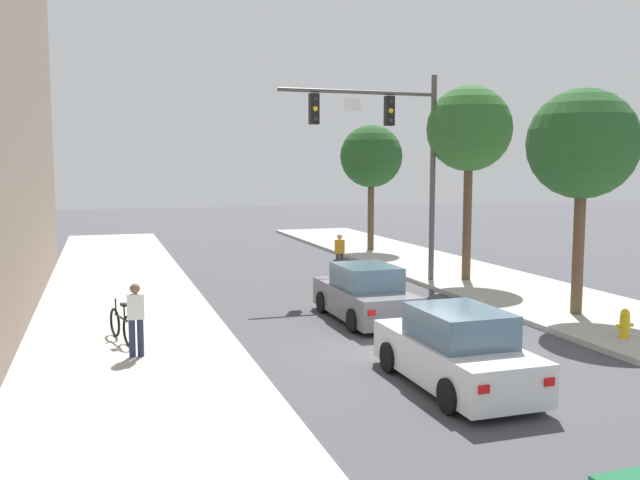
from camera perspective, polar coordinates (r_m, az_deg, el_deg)
name	(u,v)px	position (r m, az deg, el deg)	size (l,w,h in m)	color
ground_plane	(421,352)	(16.48, 8.41, -9.22)	(120.00, 120.00, 0.00)	#424247
sidewalk_left	(135,374)	(14.88, -15.12, -10.75)	(5.00, 60.00, 0.15)	#A8A59E
traffic_signal_mast	(392,140)	(24.92, 6.00, 8.31)	(5.96, 0.38, 7.50)	#514C47
car_lead_grey	(365,295)	(19.47, 3.73, -4.61)	(1.86, 4.25, 1.60)	slate
car_following_white	(456,352)	(13.89, 11.23, -9.10)	(1.85, 4.25, 1.60)	silver
pedestrian_sidewalk_left_walker	(136,316)	(15.71, -15.10, -6.14)	(0.36, 0.22, 1.64)	#232847
pedestrian_crossing_road	(340,252)	(27.73, 1.64, -0.99)	(0.36, 0.22, 1.64)	#333338
bicycle_leaning	(121,325)	(17.27, -16.21, -6.84)	(0.53, 1.72, 0.98)	black
fire_hydrant	(625,323)	(18.53, 24.04, -6.36)	(0.48, 0.24, 0.72)	gold
street_tree_nearest	(583,145)	(20.68, 21.02, 7.39)	(3.09, 3.09, 6.38)	brown
street_tree_second	(469,130)	(25.87, 12.32, 8.94)	(3.11, 3.11, 7.14)	brown
street_tree_third	(371,157)	(34.58, 4.29, 6.92)	(3.12, 3.12, 6.29)	brown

